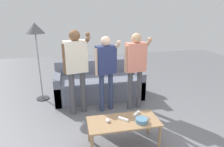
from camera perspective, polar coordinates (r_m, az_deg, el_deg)
ground_plane at (r=3.36m, az=0.47°, el=-17.39°), size 12.00×12.00×0.00m
couch at (r=4.59m, az=-3.83°, el=-3.10°), size 1.96×0.87×0.80m
coffee_table at (r=2.96m, az=3.34°, el=-14.40°), size 1.04×0.47×0.41m
snack_bowl at (r=2.91m, az=8.57°, el=-13.26°), size 0.18×0.18×0.06m
game_remote_nunchuk at (r=2.90m, az=-1.21°, el=-13.35°), size 0.06×0.09×0.05m
floor_lamp at (r=4.42m, az=-21.36°, el=10.95°), size 0.39×0.39×1.70m
player_left at (r=3.66m, az=-10.37°, el=3.03°), size 0.50×0.31×1.61m
player_center at (r=3.73m, az=-1.75°, el=2.36°), size 0.47×0.29×1.49m
player_right at (r=3.83m, az=6.84°, el=3.09°), size 0.47×0.31×1.53m
game_remote_wand_near at (r=3.10m, az=7.06°, el=-11.44°), size 0.14×0.13×0.03m
game_remote_wand_far at (r=2.94m, az=3.25°, el=-13.03°), size 0.14×0.13×0.03m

